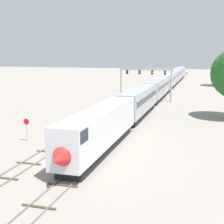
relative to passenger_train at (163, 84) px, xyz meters
The scene contains 6 objects.
ground_plane 57.77m from the passenger_train, 91.99° to the right, with size 400.00×400.00×0.00m, color gray.
track_main 3.44m from the passenger_train, 90.00° to the left, with size 2.60×200.00×0.16m.
track_near 18.69m from the passenger_train, 107.28° to the right, with size 2.60×160.00×0.16m.
passenger_train is the anchor object (origin of this frame).
signal_gantry 14.68m from the passenger_train, 99.02° to the right, with size 12.10×0.49×7.81m.
stop_sign 53.30m from the passenger_train, 100.82° to the right, with size 0.76×0.08×2.88m.
Camera 1 is at (12.95, -29.12, 10.78)m, focal length 52.14 mm.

